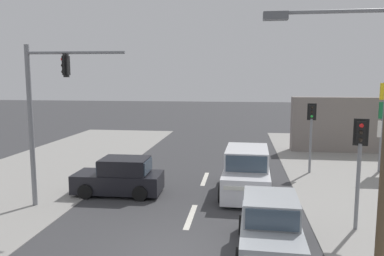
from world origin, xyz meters
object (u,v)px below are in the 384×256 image
object	(u,v)px
hatchback_oncoming_mid	(120,177)
traffic_signal_mast	(44,105)
pedestal_signal_right_kerb	(360,155)
hatchback_crossing_left	(270,228)
suv_oncoming_near	(247,172)
pedestal_signal_far_median	(311,126)

from	to	relation	value
hatchback_oncoming_mid	traffic_signal_mast	bearing A→B (deg)	-141.00
pedestal_signal_right_kerb	hatchback_crossing_left	xyz separation A→B (m)	(-2.81, -1.92, -1.71)
suv_oncoming_near	hatchback_crossing_left	xyz separation A→B (m)	(0.59, -5.41, -0.18)
hatchback_oncoming_mid	pedestal_signal_far_median	bearing A→B (deg)	28.90
traffic_signal_mast	pedestal_signal_far_median	size ratio (longest dim) A/B	1.69
pedestal_signal_right_kerb	pedestal_signal_far_median	world-z (taller)	same
pedestal_signal_right_kerb	suv_oncoming_near	xyz separation A→B (m)	(-3.41, 3.49, -1.53)
traffic_signal_mast	hatchback_crossing_left	bearing A→B (deg)	-19.03
traffic_signal_mast	hatchback_oncoming_mid	world-z (taller)	traffic_signal_mast
suv_oncoming_near	hatchback_oncoming_mid	xyz separation A→B (m)	(-5.21, -0.85, -0.18)
traffic_signal_mast	pedestal_signal_far_median	world-z (taller)	traffic_signal_mast
traffic_signal_mast	suv_oncoming_near	distance (m)	8.42
pedestal_signal_right_kerb	suv_oncoming_near	size ratio (longest dim) A/B	0.78
pedestal_signal_far_median	hatchback_oncoming_mid	xyz separation A→B (m)	(-8.45, -4.66, -1.71)
suv_oncoming_near	pedestal_signal_far_median	bearing A→B (deg)	49.69
traffic_signal_mast	hatchback_crossing_left	world-z (taller)	traffic_signal_mast
pedestal_signal_right_kerb	hatchback_oncoming_mid	world-z (taller)	pedestal_signal_right_kerb
pedestal_signal_right_kerb	hatchback_crossing_left	bearing A→B (deg)	-145.68
hatchback_oncoming_mid	pedestal_signal_right_kerb	bearing A→B (deg)	-17.02
pedestal_signal_right_kerb	pedestal_signal_far_median	bearing A→B (deg)	91.35
suv_oncoming_near	traffic_signal_mast	bearing A→B (deg)	-160.41
traffic_signal_mast	hatchback_oncoming_mid	size ratio (longest dim) A/B	1.63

